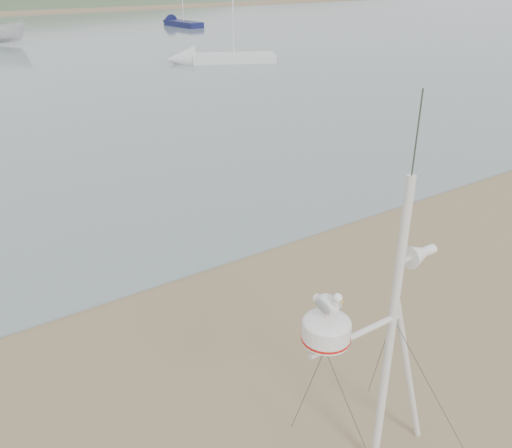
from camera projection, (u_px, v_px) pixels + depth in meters
mast_rig at (382, 399)px, 5.90m from camera, size 1.96×2.09×4.42m
sailboat_blue_far at (175, 23)px, 52.30m from camera, size 2.14×6.19×6.06m
sailboat_white_near at (206, 58)px, 32.27m from camera, size 6.56×4.20×6.48m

